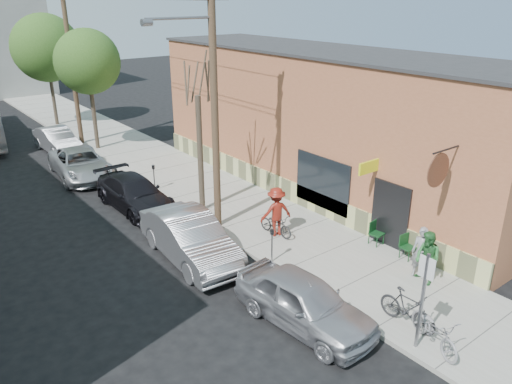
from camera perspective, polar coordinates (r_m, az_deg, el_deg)
ground at (r=16.15m, az=-2.82°, el=-11.77°), size 120.00×120.00×0.00m
sidewalk at (r=26.60m, az=-9.15°, el=2.04°), size 4.50×58.00×0.15m
cafe_building at (r=23.82m, az=7.81°, el=7.90°), size 6.60×20.20×6.61m
sign_post at (r=13.63m, az=18.57°, el=-10.84°), size 0.07×0.45×2.80m
parking_meter_near at (r=17.32m, az=1.85°, el=-5.51°), size 0.14×0.14×1.24m
parking_meter_far at (r=24.15m, az=-11.60°, el=2.10°), size 0.14×0.14×1.24m
utility_pole_near at (r=18.76m, az=-4.95°, el=10.89°), size 3.57×0.28×10.00m
utility_pole_far at (r=32.60m, az=-20.41°, el=14.14°), size 1.80×0.28×10.00m
tree_bare at (r=21.07m, az=-6.39°, el=4.25°), size 0.24×0.24×4.96m
tree_leafy_mid at (r=31.08m, az=-18.70°, el=13.91°), size 3.73×3.73×7.01m
tree_leafy_far at (r=38.29m, az=-22.88°, el=14.93°), size 4.60×4.60×7.62m
patio_chair_a at (r=19.18m, az=13.62°, el=-4.64°), size 0.56×0.56×0.88m
patio_chair_b at (r=18.48m, az=16.99°, el=-6.06°), size 0.54×0.54×0.88m
patron_grey at (r=17.28m, az=18.38°, el=-6.58°), size 0.64×0.76×1.77m
patron_green at (r=16.99m, az=19.00°, el=-7.14°), size 0.88×1.02×1.79m
cyclist at (r=19.17m, az=2.31°, el=-2.25°), size 1.40×1.02×1.95m
cyclist_bike at (r=19.40m, az=2.29°, el=-3.74°), size 0.73×1.66×0.85m
parked_bike_a at (r=14.96m, az=16.94°, el=-12.64°), size 0.56×1.83×1.09m
parked_bike_b at (r=14.43m, az=19.74°, el=-14.64°), size 1.30×2.03×1.01m
car_0 at (r=14.58m, az=5.50°, el=-12.34°), size 2.17×4.62×1.53m
car_1 at (r=17.93m, az=-7.53°, el=-5.23°), size 2.12×5.20×1.68m
car_2 at (r=22.65m, az=-13.72°, el=-0.17°), size 2.10×4.90×1.41m
car_3 at (r=27.40m, az=-19.41°, el=3.07°), size 2.86×5.39×1.44m
car_4 at (r=32.41m, az=-21.76°, el=5.53°), size 1.71×4.45×1.45m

